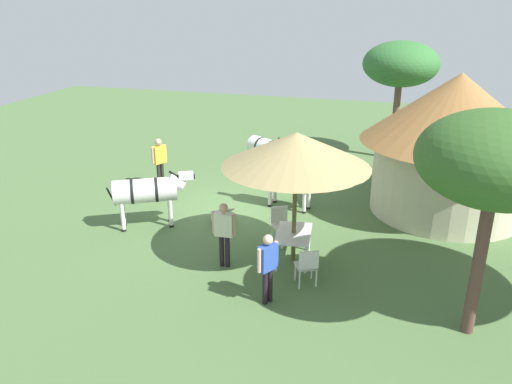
{
  "coord_description": "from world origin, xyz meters",
  "views": [
    {
      "loc": [
        13.35,
        4.37,
        6.03
      ],
      "look_at": [
        0.9,
        0.77,
        1.0
      ],
      "focal_mm": 35.84,
      "sensor_mm": 36.0,
      "label": 1
    }
  ],
  "objects": [
    {
      "name": "ground_plane",
      "position": [
        0.0,
        0.0,
        0.0
      ],
      "size": [
        36.0,
        36.0,
        0.0
      ],
      "primitive_type": "plane",
      "color": "#49673A"
    },
    {
      "name": "striped_lounge_chair",
      "position": [
        1.01,
        -0.18,
        0.25
      ],
      "size": [
        0.97,
        0.88,
        0.6
      ],
      "rotation": [
        0.0,
        0.0,
        2.13
      ],
      "color": "#358C6F",
      "rests_on": "ground_plane"
    },
    {
      "name": "shade_umbrella",
      "position": [
        2.58,
        2.19,
        2.79
      ],
      "size": [
        3.39,
        3.39,
        3.19
      ],
      "color": "brown",
      "rests_on": "ground_plane"
    },
    {
      "name": "patio_chair_west_end",
      "position": [
        3.62,
        2.72,
        0.52
      ],
      "size": [
        0.57,
        0.58,
        0.9
      ],
      "rotation": [
        0.0,
        0.0,
        -4.24
      ],
      "color": "silver",
      "rests_on": "ground_plane"
    },
    {
      "name": "zebra_by_umbrella",
      "position": [
        1.77,
        -2.07,
        1.04
      ],
      "size": [
        1.4,
        2.13,
        1.58
      ],
      "rotation": [
        0.0,
        0.0,
        0.5
      ],
      "color": "silver",
      "rests_on": "ground_plane"
    },
    {
      "name": "patio_dining_table",
      "position": [
        2.58,
        2.19,
        0.65
      ],
      "size": [
        1.34,
        0.94,
        0.74
      ],
      "rotation": [
        0.0,
        0.0,
        0.12
      ],
      "color": "silver",
      "rests_on": "ground_plane"
    },
    {
      "name": "guest_beside_umbrella",
      "position": [
        3.29,
        0.69,
        0.96
      ],
      "size": [
        0.22,
        0.57,
        1.6
      ],
      "rotation": [
        0.0,
        0.0,
        1.63
      ],
      "color": "black",
      "rests_on": "ground_plane"
    },
    {
      "name": "patio_chair_east_end",
      "position": [
        1.57,
        1.61,
        0.52
      ],
      "size": [
        0.58,
        0.59,
        0.9
      ],
      "rotation": [
        0.0,
        0.0,
        -1.06
      ],
      "color": "silver",
      "rests_on": "ground_plane"
    },
    {
      "name": "zebra_nearest_camera",
      "position": [
        -0.62,
        1.31,
        0.97
      ],
      "size": [
        0.92,
        2.14,
        1.51
      ],
      "rotation": [
        0.0,
        0.0,
        2.95
      ],
      "color": "silver",
      "rests_on": "ground_plane"
    },
    {
      "name": "acacia_tree_far_lawn",
      "position": [
        -6.65,
        4.15,
        3.6
      ],
      "size": [
        2.79,
        2.79,
        4.47
      ],
      "color": "brown",
      "rests_on": "ground_plane"
    },
    {
      "name": "thatched_hut",
      "position": [
        -1.64,
        5.84,
        2.23
      ],
      "size": [
        5.22,
        5.22,
        4.06
      ],
      "rotation": [
        0.0,
        0.0,
        3.06
      ],
      "color": "beige",
      "rests_on": "ground_plane"
    },
    {
      "name": "standing_watcher",
      "position": [
        -1.19,
        -3.15,
        0.99
      ],
      "size": [
        0.54,
        0.39,
        1.65
      ],
      "rotation": [
        0.0,
        0.0,
        -0.47
      ],
      "color": "black",
      "rests_on": "ground_plane"
    },
    {
      "name": "zebra_toward_hut",
      "position": [
        -3.27,
        0.0,
        0.97
      ],
      "size": [
        1.41,
        1.88,
        1.51
      ],
      "rotation": [
        0.0,
        0.0,
        5.71
      ],
      "color": "silver",
      "rests_on": "ground_plane"
    },
    {
      "name": "acacia_tree_right_background",
      "position": [
        4.38,
        5.98,
        3.44
      ],
      "size": [
        2.72,
        2.72,
        4.28
      ],
      "color": "brown",
      "rests_on": "ground_plane"
    },
    {
      "name": "guest_behind_table",
      "position": [
        4.49,
        2.05,
        0.94
      ],
      "size": [
        0.5,
        0.38,
        1.56
      ],
      "rotation": [
        0.0,
        0.0,
        5.75
      ],
      "color": "black",
      "rests_on": "ground_plane"
    }
  ]
}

